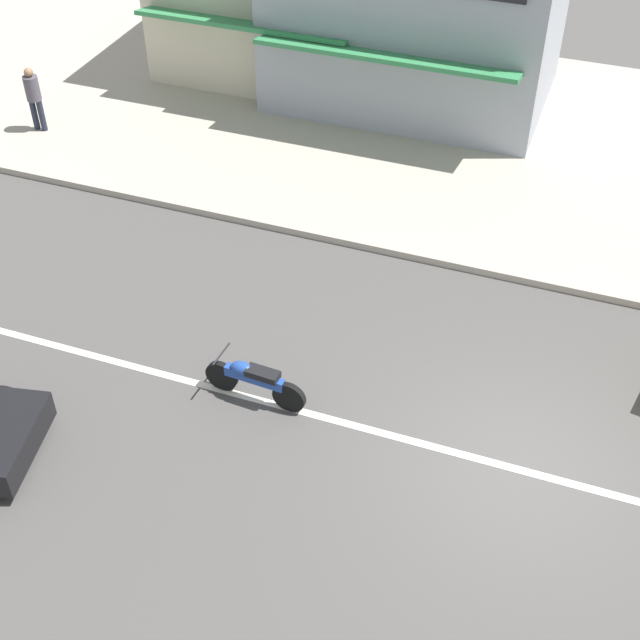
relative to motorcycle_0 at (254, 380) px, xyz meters
name	(u,v)px	position (x,y,z in m)	size (l,w,h in m)	color
ground_plane	(519,470)	(4.35, -0.02, -0.42)	(160.00, 160.00, 0.00)	#4C4947
lane_centre_stripe	(519,470)	(4.35, -0.02, -0.42)	(50.40, 0.14, 0.01)	silver
kerb_strip	(597,160)	(4.35, 9.50, -0.34)	(68.00, 10.00, 0.15)	#ADA393
motorcycle_0	(254,380)	(0.00, 0.00, 0.00)	(1.78, 0.56, 0.80)	black
pedestrian_far_end	(33,95)	(-8.19, 6.29, 0.62)	(0.34, 0.34, 1.54)	#232838
shopfront_far_kios	(417,11)	(-0.45, 11.10, 1.85)	(6.69, 5.34, 4.22)	#999EA8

